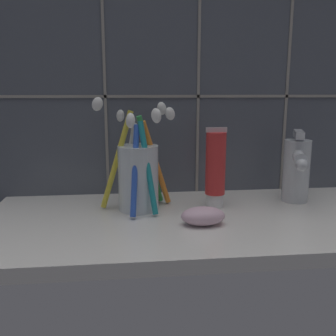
% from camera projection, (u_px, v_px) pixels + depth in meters
% --- Properties ---
extents(sink_counter, '(0.68, 0.30, 0.02)m').
position_uv_depth(sink_counter, '(203.00, 222.00, 0.59)').
color(sink_counter, silver).
rests_on(sink_counter, ground).
extents(tile_wall_backsplash, '(0.78, 0.02, 0.53)m').
position_uv_depth(tile_wall_backsplash, '(189.00, 61.00, 0.68)').
color(tile_wall_backsplash, '#4C515B').
rests_on(tile_wall_backsplash, ground).
extents(toothbrush_cup, '(0.14, 0.15, 0.18)m').
position_uv_depth(toothbrush_cup, '(138.00, 173.00, 0.61)').
color(toothbrush_cup, silver).
rests_on(toothbrush_cup, sink_counter).
extents(toothpaste_tube, '(0.03, 0.03, 0.13)m').
position_uv_depth(toothpaste_tube, '(215.00, 168.00, 0.62)').
color(toothpaste_tube, white).
rests_on(toothpaste_tube, sink_counter).
extents(sink_faucet, '(0.05, 0.10, 0.12)m').
position_uv_depth(sink_faucet, '(297.00, 168.00, 0.65)').
color(sink_faucet, silver).
rests_on(sink_faucet, sink_counter).
extents(soap_bar, '(0.06, 0.04, 0.03)m').
position_uv_depth(soap_bar, '(203.00, 216.00, 0.55)').
color(soap_bar, '#DBB2C6').
rests_on(soap_bar, sink_counter).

